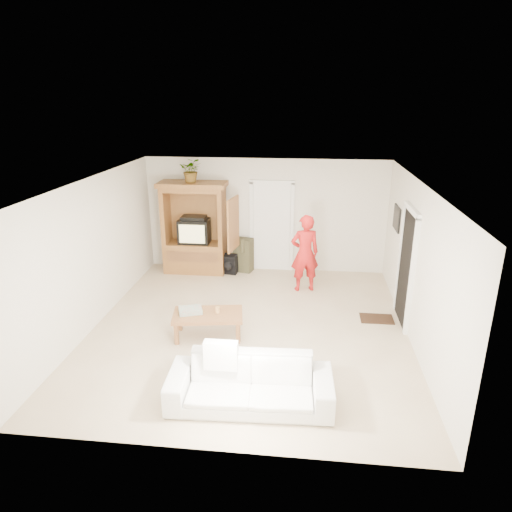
% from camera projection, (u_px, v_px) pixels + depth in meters
% --- Properties ---
extents(floor, '(6.00, 6.00, 0.00)m').
position_uv_depth(floor, '(249.00, 328.00, 8.11)').
color(floor, tan).
rests_on(floor, ground).
extents(ceiling, '(6.00, 6.00, 0.00)m').
position_uv_depth(ceiling, '(248.00, 182.00, 7.25)').
color(ceiling, white).
rests_on(ceiling, floor).
extents(wall_back, '(5.50, 0.00, 5.50)m').
position_uv_depth(wall_back, '(265.00, 215.00, 10.49)').
color(wall_back, silver).
rests_on(wall_back, floor).
extents(wall_front, '(5.50, 0.00, 5.50)m').
position_uv_depth(wall_front, '(213.00, 354.00, 4.86)').
color(wall_front, silver).
rests_on(wall_front, floor).
extents(wall_left, '(0.00, 6.00, 6.00)m').
position_uv_depth(wall_left, '(93.00, 253.00, 7.97)').
color(wall_left, silver).
rests_on(wall_left, floor).
extents(wall_right, '(0.00, 6.00, 6.00)m').
position_uv_depth(wall_right, '(417.00, 266.00, 7.38)').
color(wall_right, silver).
rests_on(wall_right, floor).
extents(armoire, '(1.82, 1.14, 2.10)m').
position_uv_depth(armoire, '(196.00, 234.00, 10.47)').
color(armoire, brown).
rests_on(armoire, floor).
extents(door_back, '(0.85, 0.05, 2.04)m').
position_uv_depth(door_back, '(272.00, 228.00, 10.54)').
color(door_back, white).
rests_on(door_back, floor).
extents(doorway_right, '(0.05, 0.90, 2.04)m').
position_uv_depth(doorway_right, '(406.00, 269.00, 8.04)').
color(doorway_right, black).
rests_on(doorway_right, floor).
extents(framed_picture, '(0.03, 0.60, 0.48)m').
position_uv_depth(framed_picture, '(397.00, 218.00, 9.07)').
color(framed_picture, black).
rests_on(framed_picture, wall_right).
extents(doormat, '(0.60, 0.40, 0.02)m').
position_uv_depth(doormat, '(377.00, 319.00, 8.42)').
color(doormat, '#382316').
rests_on(doormat, floor).
extents(plant, '(0.52, 0.46, 0.53)m').
position_uv_depth(plant, '(191.00, 170.00, 9.96)').
color(plant, '#4C7238').
rests_on(plant, armoire).
extents(man, '(0.68, 0.53, 1.64)m').
position_uv_depth(man, '(305.00, 253.00, 9.44)').
color(man, red).
rests_on(man, floor).
extents(sofa, '(2.20, 0.94, 0.63)m').
position_uv_depth(sofa, '(250.00, 383.00, 6.01)').
color(sofa, silver).
rests_on(sofa, floor).
extents(coffee_table, '(1.25, 0.81, 0.43)m').
position_uv_depth(coffee_table, '(208.00, 316.00, 7.70)').
color(coffee_table, brown).
rests_on(coffee_table, floor).
extents(towel, '(0.45, 0.39, 0.08)m').
position_uv_depth(towel, '(190.00, 310.00, 7.70)').
color(towel, '#CF4845').
rests_on(towel, coffee_table).
extents(candle, '(0.08, 0.08, 0.10)m').
position_uv_depth(candle, '(218.00, 310.00, 7.70)').
color(candle, tan).
rests_on(candle, coffee_table).
extents(backpack_black, '(0.40, 0.27, 0.45)m').
position_uv_depth(backpack_black, '(229.00, 264.00, 10.51)').
color(backpack_black, black).
rests_on(backpack_black, floor).
extents(backpack_olive, '(0.48, 0.40, 0.79)m').
position_uv_depth(backpack_olive, '(243.00, 255.00, 10.64)').
color(backpack_olive, '#47442B').
rests_on(backpack_olive, floor).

